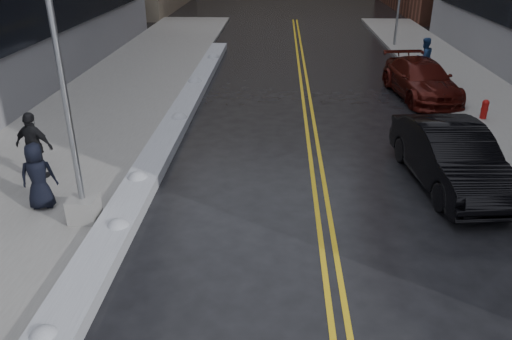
# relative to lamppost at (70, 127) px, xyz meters

# --- Properties ---
(ground) EXTENTS (160.00, 160.00, 0.00)m
(ground) POSITION_rel_lamppost_xyz_m (3.30, -2.00, -2.53)
(ground) COLOR black
(ground) RESTS_ON ground
(sidewalk_west) EXTENTS (5.50, 50.00, 0.15)m
(sidewalk_west) POSITION_rel_lamppost_xyz_m (-2.45, 8.00, -2.46)
(sidewalk_west) COLOR gray
(sidewalk_west) RESTS_ON ground
(sidewalk_east) EXTENTS (4.00, 50.00, 0.15)m
(sidewalk_east) POSITION_rel_lamppost_xyz_m (13.30, 8.00, -2.46)
(sidewalk_east) COLOR gray
(sidewalk_east) RESTS_ON ground
(lane_line_left) EXTENTS (0.12, 50.00, 0.01)m
(lane_line_left) POSITION_rel_lamppost_xyz_m (5.65, 8.00, -2.53)
(lane_line_left) COLOR gold
(lane_line_left) RESTS_ON ground
(lane_line_right) EXTENTS (0.12, 50.00, 0.01)m
(lane_line_right) POSITION_rel_lamppost_xyz_m (5.95, 8.00, -2.53)
(lane_line_right) COLOR gold
(lane_line_right) RESTS_ON ground
(snow_ridge) EXTENTS (0.90, 30.00, 0.34)m
(snow_ridge) POSITION_rel_lamppost_xyz_m (0.85, 6.00, -2.36)
(snow_ridge) COLOR #B9BCC2
(snow_ridge) RESTS_ON ground
(lamppost) EXTENTS (0.65, 0.65, 7.62)m
(lamppost) POSITION_rel_lamppost_xyz_m (0.00, 0.00, 0.00)
(lamppost) COLOR gray
(lamppost) RESTS_ON sidewalk_west
(fire_hydrant) EXTENTS (0.26, 0.26, 0.73)m
(fire_hydrant) POSITION_rel_lamppost_xyz_m (12.30, 8.00, -1.98)
(fire_hydrant) COLOR maroon
(fire_hydrant) RESTS_ON sidewalk_east
(pedestrian_c) EXTENTS (0.94, 0.71, 1.73)m
(pedestrian_c) POSITION_rel_lamppost_xyz_m (-1.28, 0.58, -1.52)
(pedestrian_c) COLOR black
(pedestrian_c) RESTS_ON sidewalk_west
(pedestrian_d) EXTENTS (1.22, 0.71, 1.95)m
(pedestrian_d) POSITION_rel_lamppost_xyz_m (-2.10, 2.20, -1.41)
(pedestrian_d) COLOR black
(pedestrian_d) RESTS_ON sidewalk_west
(pedestrian_east) EXTENTS (1.12, 1.01, 1.88)m
(pedestrian_east) POSITION_rel_lamppost_xyz_m (11.50, 14.02, -1.44)
(pedestrian_east) COLOR navy
(pedestrian_east) RESTS_ON sidewalk_east
(car_black) EXTENTS (2.39, 5.37, 1.71)m
(car_black) POSITION_rel_lamppost_xyz_m (9.40, 2.67, -1.68)
(car_black) COLOR black
(car_black) RESTS_ON ground
(car_maroon) EXTENTS (2.79, 5.58, 1.56)m
(car_maroon) POSITION_rel_lamppost_xyz_m (10.71, 11.17, -1.76)
(car_maroon) COLOR #3F0E0A
(car_maroon) RESTS_ON ground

